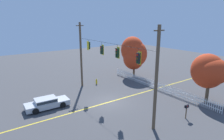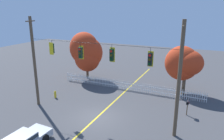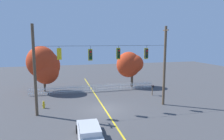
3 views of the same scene
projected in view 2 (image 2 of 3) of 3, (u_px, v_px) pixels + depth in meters
ground at (97, 118)px, 19.55m from camera, size 80.00×80.00×0.00m
lane_centerline_stripe at (97, 118)px, 19.55m from camera, size 0.16×36.00×0.01m
signal_support_span at (96, 70)px, 18.31m from camera, size 13.98×1.10×8.87m
traffic_signal_eastbound_side at (52, 48)px, 19.70m from camera, size 0.43×0.38×1.31m
traffic_signal_southbound_primary at (81, 53)px, 18.53m from camera, size 0.43×0.38×1.49m
traffic_signal_westbound_side at (112, 55)px, 17.33m from camera, size 0.43×0.38×1.44m
traffic_signal_northbound_secondary at (150, 59)px, 16.08m from camera, size 0.43×0.38×1.48m
white_picket_fence at (128, 86)px, 26.03m from camera, size 17.69×0.06×1.10m
autumn_maple_near_fence at (86, 52)px, 29.38m from camera, size 4.56×3.88×6.53m
autumn_maple_mid at (184, 63)px, 24.39m from camera, size 4.27×3.24×5.53m
fire_hydrant at (55, 94)px, 23.81m from camera, size 0.38×0.22×0.80m
roadside_mailbox at (188, 104)px, 19.71m from camera, size 0.25×0.44×1.42m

